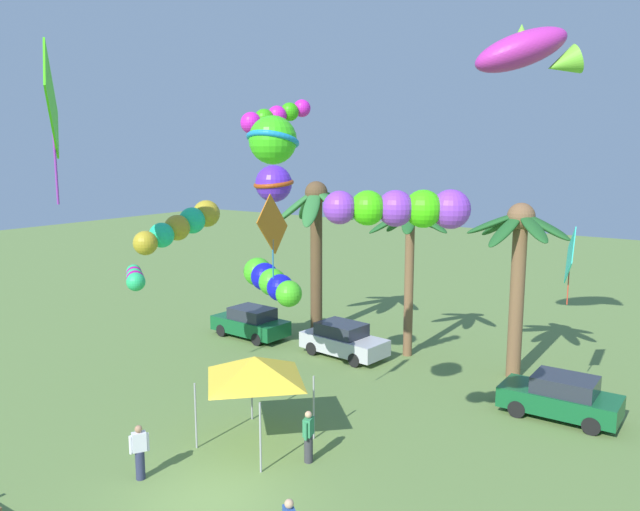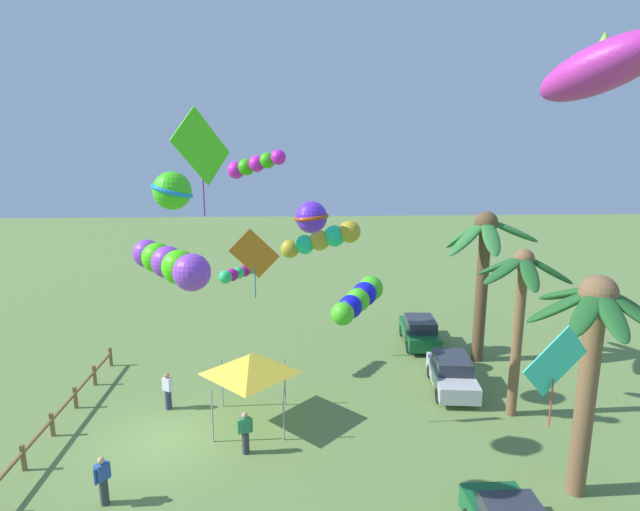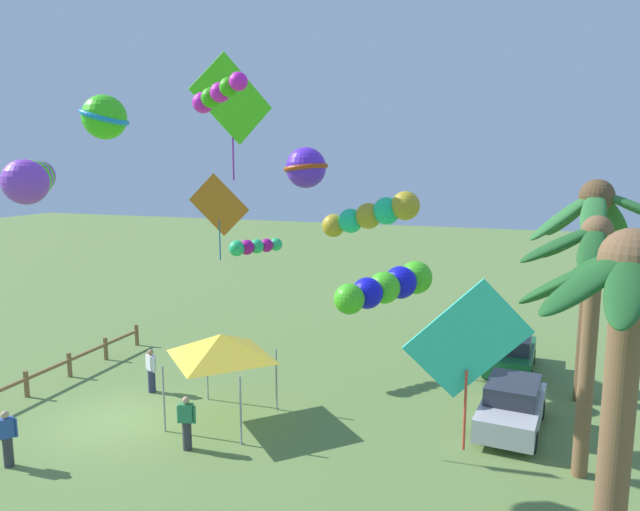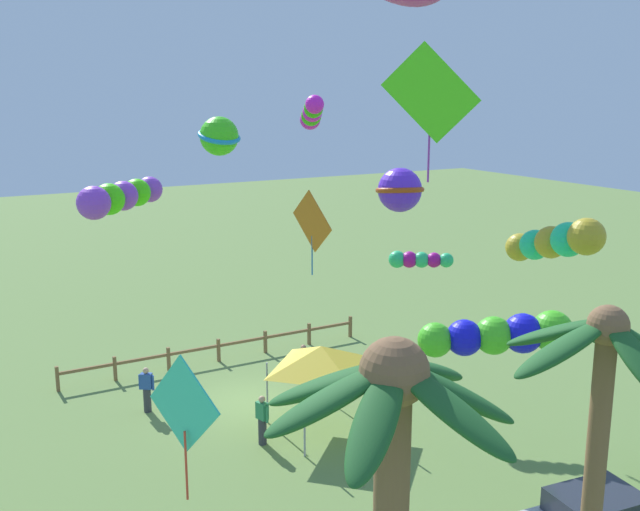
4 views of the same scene
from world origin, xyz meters
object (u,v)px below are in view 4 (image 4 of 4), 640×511
kite_diamond_1 (312,222)px  kite_ball_3 (219,136)px  spectator_0 (262,420)px  kite_tube_0 (312,113)px  kite_tube_10 (501,335)px  kite_diamond_4 (184,407)px  palm_tree_1 (600,393)px  kite_diamond_8 (431,95)px  spectator_2 (147,389)px  kite_tube_6 (120,197)px  spectator_1 (304,365)px  palm_tree_0 (392,452)px  kite_tube_9 (418,260)px  festival_tent (321,358)px  kite_tube_2 (555,242)px  kite_ball_5 (400,190)px

kite_diamond_1 → kite_ball_3: 3.89m
spectator_0 → kite_tube_0: (-1.53, 0.44, 9.26)m
kite_tube_0 → kite_tube_10: kite_tube_0 is taller
kite_tube_0 → kite_diamond_4: bearing=49.3°
palm_tree_1 → kite_diamond_8: 15.20m
spectator_2 → kite_tube_6: size_ratio=0.57×
spectator_1 → kite_diamond_8: bearing=167.7°
kite_diamond_1 → kite_tube_10: bearing=130.5°
kite_diamond_4 → spectator_2: bearing=-102.3°
spectator_2 → palm_tree_0: bearing=89.4°
spectator_2 → kite_ball_3: 9.04m
spectator_0 → kite_diamond_4: (5.09, 8.14, 4.75)m
kite_tube_9 → kite_tube_10: bearing=77.5°
kite_tube_0 → kite_tube_6: (5.16, -1.76, -2.26)m
kite_tube_0 → kite_diamond_8: kite_diamond_8 is taller
kite_diamond_1 → kite_diamond_8: 7.92m
palm_tree_1 → kite_diamond_4: (7.27, -2.36, 0.38)m
palm_tree_0 → kite_tube_6: size_ratio=2.52×
kite_diamond_1 → palm_tree_0: bearing=67.9°
kite_tube_0 → kite_diamond_8: size_ratio=0.41×
festival_tent → kite_diamond_1: size_ratio=1.12×
kite_tube_6 → kite_tube_9: size_ratio=1.47×
spectator_0 → kite_diamond_4: size_ratio=0.59×
kite_diamond_1 → kite_tube_9: size_ratio=1.33×
festival_tent → kite_ball_3: bearing=-39.0°
palm_tree_0 → kite_tube_6: (1.04, -11.90, 2.59)m
palm_tree_1 → spectator_2: (4.62, -14.55, -4.37)m
palm_tree_0 → festival_tent: (-4.65, -10.54, -2.76)m
kite_diamond_4 → kite_tube_9: size_ratio=1.41×
kite_diamond_1 → kite_tube_6: 5.54m
spectator_1 → kite_tube_2: (-5.33, 6.72, 5.32)m
kite_tube_9 → spectator_1: bearing=-39.8°
spectator_2 → festival_tent: 6.31m
palm_tree_1 → kite_ball_5: size_ratio=3.96×
palm_tree_0 → kite_tube_0: 11.97m
spectator_2 → kite_tube_6: bearing=66.5°
kite_diamond_1 → kite_diamond_4: 10.32m
festival_tent → spectator_0: bearing=-1.0°
kite_tube_0 → kite_tube_10: bearing=131.3°
kite_diamond_1 → kite_tube_2: size_ratio=0.64×
kite_ball_5 → kite_tube_6: size_ratio=0.62×
palm_tree_1 → kite_diamond_8: kite_diamond_8 is taller
spectator_2 → kite_ball_5: 11.23m
spectator_1 → kite_diamond_1: 7.41m
kite_diamond_8 → palm_tree_1: bearing=65.9°
kite_tube_6 → palm_tree_1: bearing=116.2°
kite_tube_9 → kite_tube_10: size_ratio=0.49×
kite_diamond_1 → kite_tube_2: (-7.05, 2.86, -0.77)m
spectator_0 → kite_tube_9: (-6.44, -0.87, 4.16)m
palm_tree_1 → kite_ball_3: bearing=-78.4°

